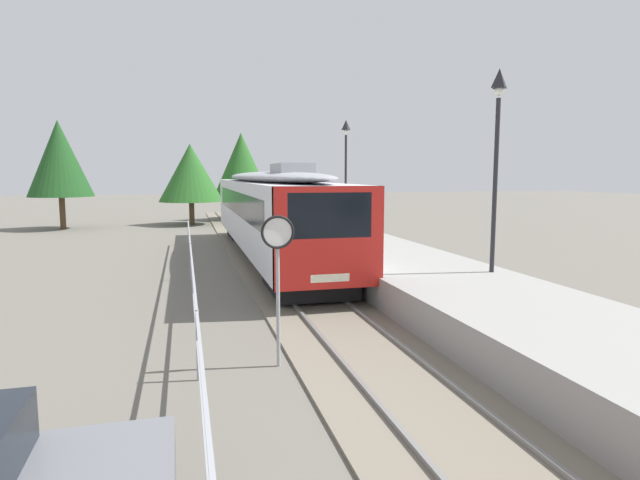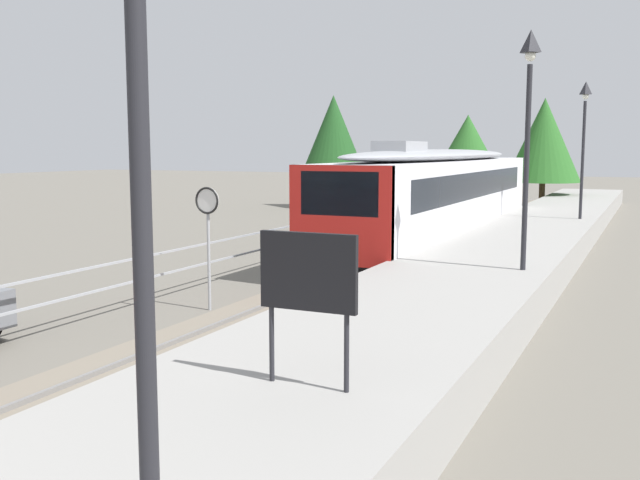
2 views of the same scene
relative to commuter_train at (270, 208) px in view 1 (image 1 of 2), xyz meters
name	(u,v)px [view 1 (image 1 of 2)]	position (x,y,z in m)	size (l,w,h in m)	color
ground_plane	(200,274)	(-3.00, -2.78, -2.14)	(160.00, 160.00, 0.00)	#6B665B
track_rails	(283,269)	(0.00, -2.78, -2.11)	(3.20, 60.00, 0.14)	slate
commuter_train	(270,208)	(0.00, 0.00, 0.00)	(2.82, 18.90, 3.74)	silver
station_platform	(366,255)	(3.25, -2.78, -1.69)	(3.90, 60.00, 0.90)	#999691
platform_lamp_mid_platform	(497,132)	(4.56, -9.28, 2.48)	(0.34, 0.34, 5.35)	#232328
platform_lamp_far_end	(346,153)	(4.56, 4.15, 2.48)	(0.34, 0.34, 5.35)	#232328
speed_limit_sign	(278,253)	(-1.85, -12.48, -0.02)	(0.61, 0.10, 2.81)	#9EA0A5
carpark_fence	(197,329)	(-3.30, -12.78, -1.24)	(0.06, 36.06, 1.25)	#9EA0A5
tree_behind_carpark	(241,166)	(0.92, 19.72, 2.04)	(4.50, 4.50, 6.72)	brown
tree_behind_station_far	(191,173)	(-2.97, 16.50, 1.49)	(4.46, 4.46, 5.65)	brown
tree_distant_left	(59,159)	(-11.12, 15.39, 2.38)	(4.01, 4.01, 6.97)	brown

